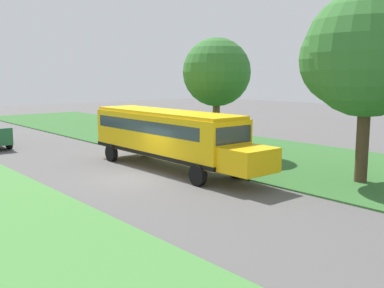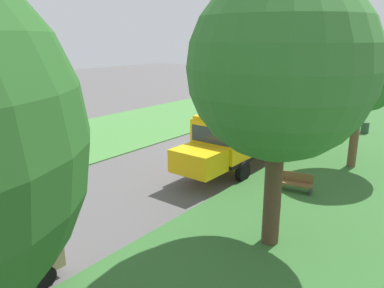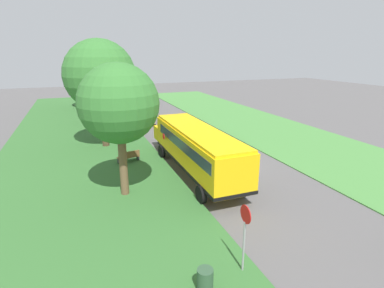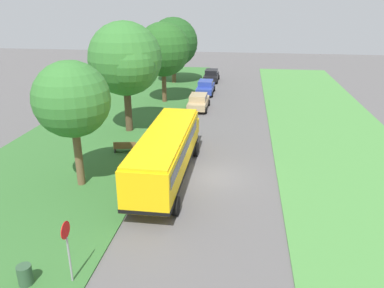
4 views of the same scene
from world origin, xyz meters
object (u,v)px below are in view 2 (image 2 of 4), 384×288
oak_tree_roadside_mid (279,70)px  oak_tree_beside_bus (363,72)px  trash_bin (365,128)px  school_bus (259,126)px  stop_sign (342,109)px  park_bench (295,182)px  pickup_truck (280,100)px

oak_tree_roadside_mid → oak_tree_beside_bus: bearing=-90.7°
oak_tree_roadside_mid → trash_bin: oak_tree_roadside_mid is taller
school_bus → stop_sign: size_ratio=4.53×
school_bus → oak_tree_roadside_mid: 10.37m
oak_tree_roadside_mid → stop_sign: oak_tree_roadside_mid is taller
oak_tree_beside_bus → oak_tree_roadside_mid: bearing=89.3°
stop_sign → school_bus: bearing=78.8°
oak_tree_roadside_mid → park_bench: (1.00, -4.59, -5.46)m
oak_tree_roadside_mid → park_bench: size_ratio=5.37×
school_bus → trash_bin: bearing=-110.0°
park_bench → school_bus: bearing=-43.6°
oak_tree_roadside_mid → trash_bin: bearing=-86.0°
school_bus → pickup_truck: 15.55m
stop_sign → pickup_truck: bearing=-35.1°
oak_tree_beside_bus → park_bench: size_ratio=4.45×
school_bus → park_bench: (-3.84, 3.66, -1.45)m
school_bus → oak_tree_roadside_mid: oak_tree_roadside_mid is taller
school_bus → stop_sign: school_bus is taller
oak_tree_beside_bus → stop_sign: bearing=-68.4°
school_bus → oak_tree_beside_bus: 6.14m
park_bench → trash_bin: park_bench is taller
school_bus → park_bench: bearing=136.4°
pickup_truck → oak_tree_roadside_mid: (-10.27, 22.79, 4.86)m
oak_tree_beside_bus → school_bus: bearing=17.8°
trash_bin → oak_tree_roadside_mid: bearing=94.0°
pickup_truck → oak_tree_beside_bus: oak_tree_beside_bus is taller
pickup_truck → trash_bin: (-9.00, 4.72, -0.62)m
park_bench → oak_tree_roadside_mid: bearing=102.3°
school_bus → park_bench: size_ratio=7.47×
stop_sign → park_bench: (-1.97, 13.08, -1.26)m
pickup_truck → oak_tree_roadside_mid: bearing=114.2°
park_bench → pickup_truck: bearing=-63.0°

